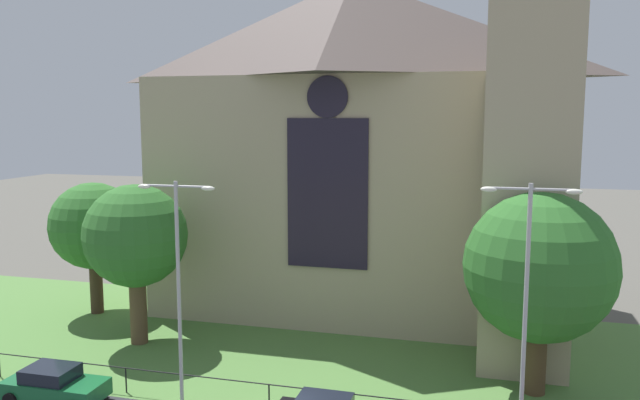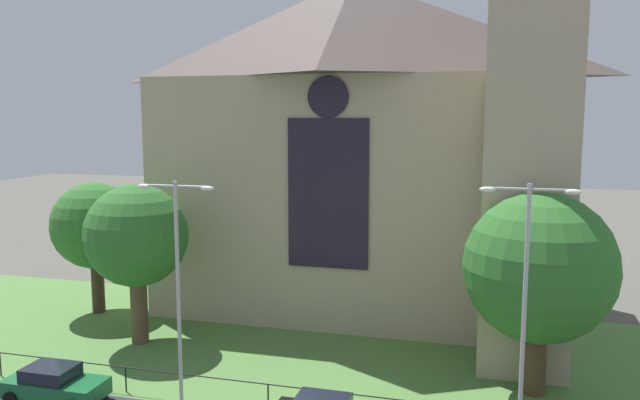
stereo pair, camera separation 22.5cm
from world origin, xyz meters
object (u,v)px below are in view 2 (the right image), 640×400
tree_left_far (95,226)px  streetlamp_near (178,265)px  church_building (363,142)px  streetlamp_far (525,285)px  tree_left_near (136,237)px  tree_right_near (540,268)px  parked_car_green (54,384)px

tree_left_far → streetlamp_near: 14.27m
church_building → streetlamp_near: church_building is taller
tree_left_far → streetlamp_far: bearing=-21.8°
streetlamp_near → streetlamp_far: 13.51m
church_building → streetlamp_near: (-4.60, -15.02, -4.49)m
tree_left_near → streetlamp_near: bearing=-46.7°
church_building → streetlamp_far: 17.99m
tree_left_far → streetlamp_near: (10.54, -9.61, 0.49)m
tree_left_far → streetlamp_far: 25.91m
church_building → tree_right_near: bearing=-47.0°
church_building → tree_right_near: (9.69, -10.39, -4.77)m
streetlamp_near → streetlamp_far: size_ratio=0.97×
tree_right_near → tree_left_far: bearing=168.7°
tree_left_far → parked_car_green: 13.18m
tree_right_near → streetlamp_near: (-14.28, -4.63, 0.29)m
tree_right_near → streetlamp_near: 15.02m
streetlamp_far → parked_car_green: size_ratio=2.26×
tree_left_near → streetlamp_near: streetlamp_near is taller
tree_left_near → streetlamp_far: streetlamp_far is taller
tree_left_far → tree_left_near: bearing=-37.2°
tree_right_near → tree_left_near: bearing=177.0°
streetlamp_near → streetlamp_far: (13.51, 0.00, 0.15)m
tree_right_near → streetlamp_near: bearing=-162.0°
church_building → tree_left_near: size_ratio=3.10×
church_building → tree_left_far: (-15.14, -5.40, -4.98)m
parked_car_green → tree_left_far: bearing=115.8°
tree_left_near → streetlamp_far: bearing=-16.7°
tree_left_near → parked_car_green: bearing=-87.6°
tree_right_near → streetlamp_far: 4.72m
church_building → tree_left_far: size_ratio=3.28×
tree_right_near → streetlamp_far: streetlamp_far is taller
tree_left_near → tree_right_near: bearing=-3.0°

